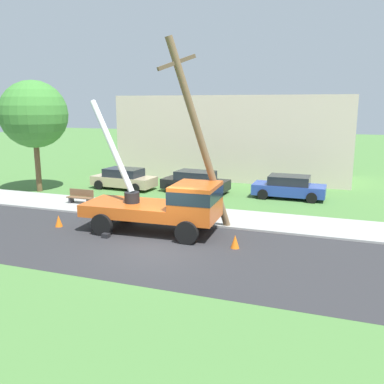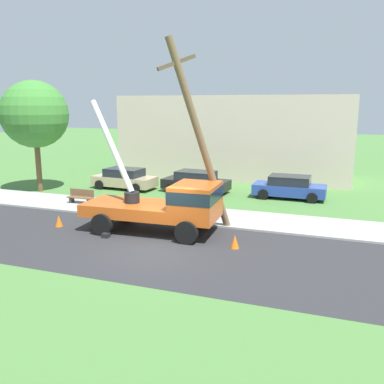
# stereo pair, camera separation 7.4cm
# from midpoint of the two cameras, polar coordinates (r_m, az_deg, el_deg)

# --- Properties ---
(ground_plane) EXTENTS (120.00, 120.00, 0.00)m
(ground_plane) POSITION_cam_midpoint_polar(r_m,az_deg,el_deg) (28.27, 5.33, 0.11)
(ground_plane) COLOR #477538
(road_asphalt) EXTENTS (80.00, 7.13, 0.01)m
(road_asphalt) POSITION_cam_midpoint_polar(r_m,az_deg,el_deg) (17.31, -4.75, -7.60)
(road_asphalt) COLOR #2B2B2D
(road_asphalt) RESTS_ON ground
(sidewalk_strip) EXTENTS (80.00, 3.31, 0.10)m
(sidewalk_strip) POSITION_cam_midpoint_polar(r_m,az_deg,el_deg) (21.93, 0.89, -3.20)
(sidewalk_strip) COLOR #9E9E99
(sidewalk_strip) RESTS_ON ground
(utility_truck) EXTENTS (6.87, 3.21, 5.98)m
(utility_truck) POSITION_cam_midpoint_polar(r_m,az_deg,el_deg) (18.83, -3.35, -1.50)
(utility_truck) COLOR #C65119
(utility_truck) RESTS_ON ground
(leaning_utility_pole) EXTENTS (2.66, 2.88, 8.59)m
(leaning_utility_pole) POSITION_cam_midpoint_polar(r_m,az_deg,el_deg) (18.56, 0.91, 7.65)
(leaning_utility_pole) COLOR brown
(leaning_utility_pole) RESTS_ON ground
(traffic_cone_ahead) EXTENTS (0.36, 0.36, 0.56)m
(traffic_cone_ahead) POSITION_cam_midpoint_polar(r_m,az_deg,el_deg) (17.23, 5.77, -6.75)
(traffic_cone_ahead) COLOR orange
(traffic_cone_ahead) RESTS_ON ground
(traffic_cone_behind) EXTENTS (0.36, 0.36, 0.56)m
(traffic_cone_behind) POSITION_cam_midpoint_polar(r_m,az_deg,el_deg) (21.06, -17.84, -3.78)
(traffic_cone_behind) COLOR orange
(traffic_cone_behind) RESTS_ON ground
(parked_sedan_tan) EXTENTS (4.51, 2.21, 1.42)m
(parked_sedan_tan) POSITION_cam_midpoint_polar(r_m,az_deg,el_deg) (29.25, -9.36, 1.82)
(parked_sedan_tan) COLOR tan
(parked_sedan_tan) RESTS_ON ground
(parked_sedan_black) EXTENTS (4.53, 2.25, 1.42)m
(parked_sedan_black) POSITION_cam_midpoint_polar(r_m,az_deg,el_deg) (27.72, 0.38, 1.42)
(parked_sedan_black) COLOR black
(parked_sedan_black) RESTS_ON ground
(parked_sedan_blue) EXTENTS (4.41, 2.04, 1.42)m
(parked_sedan_blue) POSITION_cam_midpoint_polar(r_m,az_deg,el_deg) (26.63, 13.02, 0.67)
(parked_sedan_blue) COLOR #263F99
(parked_sedan_blue) RESTS_ON ground
(park_bench) EXTENTS (1.60, 0.45, 0.90)m
(park_bench) POSITION_cam_midpoint_polar(r_m,az_deg,el_deg) (25.15, -15.06, -0.67)
(park_bench) COLOR brown
(park_bench) RESTS_ON ground
(roadside_tree_near) EXTENTS (4.36, 4.36, 7.29)m
(roadside_tree_near) POSITION_cam_midpoint_polar(r_m,az_deg,el_deg) (29.47, -20.85, 9.85)
(roadside_tree_near) COLOR brown
(roadside_tree_near) RESTS_ON ground
(lowrise_building_backdrop) EXTENTS (18.00, 6.00, 6.40)m
(lowrise_building_backdrop) POSITION_cam_midpoint_polar(r_m,az_deg,el_deg) (33.99, 5.77, 7.55)
(lowrise_building_backdrop) COLOR beige
(lowrise_building_backdrop) RESTS_ON ground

